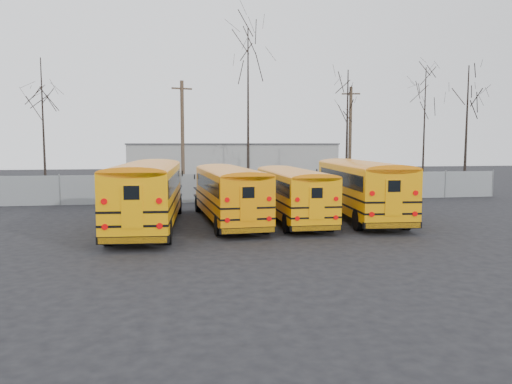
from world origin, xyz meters
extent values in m
plane|color=black|center=(0.00, 0.00, 0.00)|extent=(120.00, 120.00, 0.00)
cube|color=gray|center=(0.00, 12.00, 1.00)|extent=(40.00, 0.04, 2.00)
cube|color=#989894|center=(2.00, 32.00, 2.00)|extent=(22.00, 8.00, 4.00)
cylinder|color=black|center=(-7.23, -2.22, 0.53)|extent=(0.37, 1.08, 1.07)
cylinder|color=black|center=(-4.83, -2.39, 0.53)|extent=(0.37, 1.08, 1.07)
cylinder|color=black|center=(-6.64, 6.72, 0.53)|extent=(0.37, 1.08, 1.07)
cylinder|color=black|center=(-4.23, 6.56, 0.53)|extent=(0.37, 1.08, 1.07)
cube|color=#F29D05|center=(-5.80, 1.16, 1.79)|extent=(3.32, 10.08, 2.51)
cube|color=#F29D05|center=(-5.41, 7.01, 1.07)|extent=(2.52, 1.97, 1.07)
cube|color=black|center=(-5.81, 0.94, 2.35)|extent=(3.29, 9.02, 0.75)
cube|color=black|center=(-5.74, 2.06, 1.01)|extent=(3.48, 11.91, 0.10)
cube|color=black|center=(-5.74, 2.06, 1.55)|extent=(3.48, 11.91, 0.10)
cube|color=black|center=(-6.12, -3.69, 0.48)|extent=(2.74, 0.42, 0.30)
cube|color=black|center=(-5.35, 7.86, 0.48)|extent=(2.57, 0.38, 0.28)
cube|color=#F29D05|center=(-6.13, -3.81, 1.76)|extent=(0.80, 0.10, 1.65)
cylinder|color=#B20505|center=(-7.14, -3.75, 1.01)|extent=(0.24, 0.06, 0.23)
cylinder|color=#B20505|center=(-5.12, -3.88, 1.01)|extent=(0.24, 0.06, 0.23)
cylinder|color=#B20505|center=(-7.14, -3.75, 1.97)|extent=(0.24, 0.06, 0.23)
cylinder|color=#B20505|center=(-5.12, -3.88, 1.97)|extent=(0.24, 0.06, 0.23)
cylinder|color=black|center=(-2.60, -0.90, 0.48)|extent=(0.32, 0.97, 0.96)
cylinder|color=black|center=(-0.44, -0.77, 0.48)|extent=(0.32, 0.97, 0.96)
cylinder|color=black|center=(-3.08, 7.14, 0.48)|extent=(0.32, 0.97, 0.96)
cylinder|color=black|center=(-0.91, 7.27, 0.48)|extent=(0.32, 0.97, 0.96)
cube|color=orange|center=(-1.71, 2.28, 1.61)|extent=(2.92, 9.05, 2.25)
cube|color=orange|center=(-2.02, 7.54, 0.96)|extent=(2.25, 1.76, 0.96)
cube|color=black|center=(-1.69, 2.08, 2.11)|extent=(2.90, 8.09, 0.67)
cube|color=black|center=(-1.75, 3.09, 0.91)|extent=(3.05, 10.70, 0.09)
cube|color=black|center=(-1.75, 3.09, 1.39)|extent=(3.05, 10.70, 0.09)
cube|color=black|center=(-1.45, -2.08, 0.43)|extent=(2.46, 0.36, 0.27)
cube|color=black|center=(-2.06, 8.31, 0.43)|extent=(2.31, 0.33, 0.25)
cube|color=orange|center=(-1.44, -2.19, 1.58)|extent=(0.72, 0.08, 1.49)
cylinder|color=#B20505|center=(-2.35, -2.25, 0.91)|extent=(0.21, 0.05, 0.21)
cylinder|color=#B20505|center=(-0.53, -2.14, 0.91)|extent=(0.21, 0.05, 0.21)
cylinder|color=#B20505|center=(-2.35, -2.25, 1.77)|extent=(0.21, 0.05, 0.21)
cylinder|color=#B20505|center=(-0.53, -2.14, 1.77)|extent=(0.21, 0.05, 0.21)
cylinder|color=black|center=(0.58, -0.74, 0.46)|extent=(0.26, 0.92, 0.92)
cylinder|color=black|center=(2.66, -0.74, 0.46)|extent=(0.26, 0.92, 0.92)
cylinder|color=black|center=(0.60, 7.00, 0.46)|extent=(0.26, 0.92, 0.92)
cylinder|color=black|center=(2.68, 7.00, 0.46)|extent=(0.26, 0.92, 0.92)
cube|color=#F49705|center=(1.63, 2.26, 1.54)|extent=(2.32, 8.57, 2.16)
cube|color=#F49705|center=(1.64, 7.32, 0.92)|extent=(2.08, 1.57, 0.92)
cube|color=black|center=(1.62, 2.07, 2.03)|extent=(2.36, 7.65, 0.64)
cube|color=black|center=(1.63, 3.04, 0.88)|extent=(2.35, 10.16, 0.08)
cube|color=black|center=(1.63, 3.04, 1.34)|extent=(2.35, 10.16, 0.08)
cube|color=black|center=(1.62, -1.94, 0.41)|extent=(2.36, 0.21, 0.26)
cube|color=black|center=(1.64, 8.06, 0.41)|extent=(2.21, 0.19, 0.24)
cube|color=#F49705|center=(1.62, -2.04, 1.52)|extent=(0.69, 0.04, 1.43)
cylinder|color=#B20505|center=(0.74, -2.04, 0.88)|extent=(0.20, 0.04, 0.20)
cylinder|color=#B20505|center=(2.49, -2.05, 0.88)|extent=(0.20, 0.04, 0.20)
cylinder|color=#B20505|center=(0.74, -2.04, 1.70)|extent=(0.20, 0.04, 0.20)
cylinder|color=#B20505|center=(2.49, -2.05, 1.70)|extent=(0.20, 0.04, 0.20)
cylinder|color=black|center=(4.05, -0.68, 0.52)|extent=(0.38, 1.07, 1.04)
cylinder|color=black|center=(6.40, -0.88, 0.52)|extent=(0.38, 1.07, 1.04)
cylinder|color=black|center=(4.78, 8.06, 0.52)|extent=(0.38, 1.07, 1.04)
cylinder|color=black|center=(7.13, 7.86, 0.52)|extent=(0.38, 1.07, 1.04)
cube|color=#F19805|center=(5.51, 2.60, 1.75)|extent=(3.41, 9.90, 2.45)
cube|color=#F19805|center=(5.99, 8.33, 1.04)|extent=(2.49, 1.97, 1.04)
cube|color=black|center=(5.49, 2.39, 2.30)|extent=(3.37, 8.86, 0.73)
cube|color=black|center=(5.58, 3.49, 0.99)|extent=(3.59, 11.69, 0.09)
cube|color=black|center=(5.58, 3.49, 1.51)|extent=(3.59, 11.69, 0.09)
cube|color=black|center=(5.11, -2.13, 0.47)|extent=(2.68, 0.45, 0.29)
cube|color=black|center=(6.06, 9.16, 0.47)|extent=(2.52, 0.42, 0.27)
cube|color=#F19805|center=(5.10, -2.25, 1.72)|extent=(0.78, 0.11, 1.62)
cylinder|color=#B20505|center=(4.11, -2.17, 0.99)|extent=(0.23, 0.06, 0.23)
cylinder|color=#B20505|center=(6.09, -2.34, 0.99)|extent=(0.23, 0.06, 0.23)
cylinder|color=#B20505|center=(4.11, -2.17, 1.93)|extent=(0.23, 0.06, 0.23)
cylinder|color=#B20505|center=(6.09, -2.34, 1.93)|extent=(0.23, 0.06, 0.23)
cylinder|color=#493829|center=(-3.74, 15.06, 4.38)|extent=(0.27, 0.27, 8.76)
cube|color=#493829|center=(-3.74, 15.06, 8.18)|extent=(1.53, 0.53, 0.12)
cylinder|color=#443526|center=(10.99, 19.21, 4.52)|extent=(0.28, 0.28, 9.03)
cube|color=#443526|center=(10.99, 19.21, 8.43)|extent=(1.59, 0.49, 0.12)
cone|color=black|center=(-13.40, 14.22, 5.02)|extent=(0.26, 0.26, 10.04)
cone|color=black|center=(1.12, 14.28, 6.29)|extent=(0.26, 0.26, 12.58)
cone|color=black|center=(10.02, 17.37, 5.11)|extent=(0.26, 0.26, 10.22)
cone|color=black|center=(14.94, 13.53, 5.00)|extent=(0.26, 0.26, 9.99)
cone|color=black|center=(18.83, 13.96, 5.15)|extent=(0.26, 0.26, 10.29)
camera|label=1|loc=(-4.68, -22.91, 4.15)|focal=35.00mm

